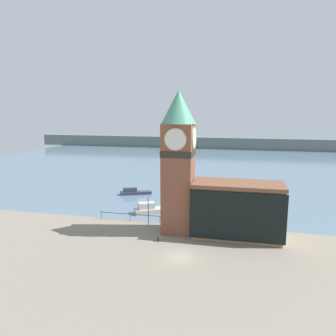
{
  "coord_description": "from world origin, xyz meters",
  "views": [
    {
      "loc": [
        6.75,
        -36.0,
        17.35
      ],
      "look_at": [
        -2.86,
        6.22,
        9.59
      ],
      "focal_mm": 35.0,
      "sensor_mm": 36.0,
      "label": 1
    }
  ],
  "objects_px": {
    "pier_building": "(237,210)",
    "clock_tower": "(178,159)",
    "boat_near": "(151,209)",
    "lamp_post": "(148,206)",
    "boat_far": "(134,192)",
    "mooring_bollard_near": "(159,238)"
  },
  "relations": [
    {
      "from": "pier_building",
      "to": "boat_far",
      "type": "bearing_deg",
      "value": 138.83
    },
    {
      "from": "boat_near",
      "to": "lamp_post",
      "type": "bearing_deg",
      "value": -107.02
    },
    {
      "from": "clock_tower",
      "to": "boat_far",
      "type": "relative_size",
      "value": 3.05
    },
    {
      "from": "boat_near",
      "to": "pier_building",
      "type": "bearing_deg",
      "value": -56.23
    },
    {
      "from": "pier_building",
      "to": "boat_near",
      "type": "height_order",
      "value": "pier_building"
    },
    {
      "from": "boat_near",
      "to": "boat_far",
      "type": "distance_m",
      "value": 12.99
    },
    {
      "from": "pier_building",
      "to": "boat_far",
      "type": "relative_size",
      "value": 1.88
    },
    {
      "from": "mooring_bollard_near",
      "to": "boat_near",
      "type": "bearing_deg",
      "value": 110.48
    },
    {
      "from": "mooring_bollard_near",
      "to": "lamp_post",
      "type": "height_order",
      "value": "lamp_post"
    },
    {
      "from": "pier_building",
      "to": "lamp_post",
      "type": "distance_m",
      "value": 13.24
    },
    {
      "from": "clock_tower",
      "to": "boat_near",
      "type": "distance_m",
      "value": 13.72
    },
    {
      "from": "boat_near",
      "to": "clock_tower",
      "type": "bearing_deg",
      "value": -78.89
    },
    {
      "from": "clock_tower",
      "to": "lamp_post",
      "type": "relative_size",
      "value": 4.61
    },
    {
      "from": "pier_building",
      "to": "clock_tower",
      "type": "bearing_deg",
      "value": 178.73
    },
    {
      "from": "lamp_post",
      "to": "boat_near",
      "type": "bearing_deg",
      "value": 101.89
    },
    {
      "from": "pier_building",
      "to": "boat_far",
      "type": "distance_m",
      "value": 28.33
    },
    {
      "from": "mooring_bollard_near",
      "to": "lamp_post",
      "type": "relative_size",
      "value": 0.18
    },
    {
      "from": "pier_building",
      "to": "boat_near",
      "type": "xyz_separation_m",
      "value": [
        -14.4,
        7.44,
        -3.15
      ]
    },
    {
      "from": "pier_building",
      "to": "mooring_bollard_near",
      "type": "height_order",
      "value": "pier_building"
    },
    {
      "from": "pier_building",
      "to": "mooring_bollard_near",
      "type": "bearing_deg",
      "value": -157.74
    },
    {
      "from": "mooring_bollard_near",
      "to": "lamp_post",
      "type": "distance_m",
      "value": 6.85
    },
    {
      "from": "clock_tower",
      "to": "boat_near",
      "type": "xyz_separation_m",
      "value": [
        -6.09,
        7.26,
        -9.91
      ]
    }
  ]
}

